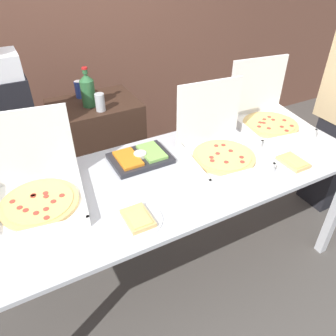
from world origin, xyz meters
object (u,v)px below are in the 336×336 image
(paper_plate_front_left, at_px, (138,219))
(veggie_tray, at_px, (140,157))
(soda_bottle, at_px, (88,90))
(soda_can_colored, at_px, (79,89))
(soda_can_silver, at_px, (100,102))
(pizza_box_far_right, at_px, (267,115))
(person_server_vest, at_px, (5,142))
(pizza_box_far_left, at_px, (220,146))
(pizza_box_near_right, at_px, (37,189))
(paper_plate_front_right, at_px, (293,163))

(paper_plate_front_left, height_order, veggie_tray, veggie_tray)
(soda_bottle, xyz_separation_m, soda_can_colored, (-0.02, 0.18, -0.06))
(paper_plate_front_left, height_order, soda_can_silver, soda_can_silver)
(pizza_box_far_right, xyz_separation_m, person_server_vest, (-1.67, 0.50, -0.01))
(pizza_box_far_left, distance_m, person_server_vest, 1.33)
(paper_plate_front_left, xyz_separation_m, person_server_vest, (-0.47, 0.96, 0.05))
(pizza_box_far_left, distance_m, pizza_box_far_right, 0.56)
(pizza_box_far_left, bearing_deg, soda_can_silver, 130.33)
(pizza_box_far_left, height_order, pizza_box_far_right, pizza_box_far_right)
(veggie_tray, relative_size, soda_can_colored, 2.81)
(veggie_tray, xyz_separation_m, soda_can_silver, (-0.05, 0.54, 0.15))
(pizza_box_near_right, relative_size, veggie_tray, 1.46)
(soda_bottle, bearing_deg, veggie_tray, -81.68)
(veggie_tray, height_order, soda_can_silver, soda_can_silver)
(soda_bottle, bearing_deg, soda_can_silver, -68.86)
(pizza_box_far_right, xyz_separation_m, soda_can_silver, (-1.03, 0.54, 0.10))
(pizza_box_far_left, xyz_separation_m, paper_plate_front_right, (0.34, -0.28, -0.06))
(pizza_box_near_right, distance_m, veggie_tray, 0.61)
(pizza_box_near_right, bearing_deg, person_server_vest, 107.34)
(pizza_box_far_left, height_order, paper_plate_front_left, pizza_box_far_left)
(pizza_box_near_right, xyz_separation_m, veggie_tray, (0.60, 0.09, -0.05))
(soda_bottle, distance_m, soda_can_colored, 0.19)
(paper_plate_front_left, distance_m, soda_can_silver, 1.02)
(pizza_box_far_left, xyz_separation_m, soda_can_silver, (-0.50, 0.72, 0.10))
(soda_can_colored, bearing_deg, soda_bottle, -84.53)
(soda_bottle, height_order, soda_can_colored, soda_bottle)
(soda_can_colored, bearing_deg, paper_plate_front_left, -94.76)
(soda_can_silver, distance_m, soda_can_colored, 0.30)
(veggie_tray, bearing_deg, soda_bottle, 98.32)
(paper_plate_front_right, xyz_separation_m, person_server_vest, (-1.47, 0.96, 0.05))
(pizza_box_far_left, relative_size, paper_plate_front_right, 2.06)
(paper_plate_front_right, relative_size, soda_bottle, 0.84)
(paper_plate_front_left, relative_size, person_server_vest, 0.14)
(paper_plate_front_left, bearing_deg, soda_bottle, 83.62)
(veggie_tray, distance_m, soda_can_silver, 0.56)
(pizza_box_near_right, xyz_separation_m, paper_plate_front_left, (0.38, -0.37, -0.07))
(pizza_box_far_left, relative_size, person_server_vest, 0.29)
(veggie_tray, bearing_deg, soda_can_colored, 97.71)
(soda_bottle, bearing_deg, paper_plate_front_right, -51.88)
(pizza_box_near_right, xyz_separation_m, soda_can_silver, (0.55, 0.63, 0.10))
(pizza_box_near_right, xyz_separation_m, soda_bottle, (0.51, 0.74, 0.16))
(pizza_box_near_right, distance_m, person_server_vest, 0.59)
(soda_can_silver, height_order, person_server_vest, person_server_vest)
(paper_plate_front_left, xyz_separation_m, soda_bottle, (0.12, 1.11, 0.22))
(pizza_box_far_left, bearing_deg, paper_plate_front_right, -33.87)
(paper_plate_front_left, relative_size, soda_bottle, 0.85)
(pizza_box_far_left, relative_size, pizza_box_far_right, 0.96)
(paper_plate_front_right, distance_m, soda_can_silver, 1.31)
(pizza_box_far_right, relative_size, soda_bottle, 1.82)
(veggie_tray, xyz_separation_m, soda_can_colored, (-0.11, 0.83, 0.15))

